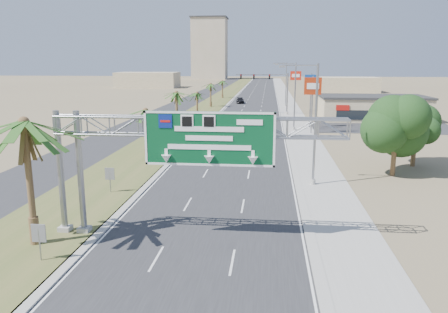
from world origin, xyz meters
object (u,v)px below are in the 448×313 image
car_left_lane (214,148)px  store_building (372,109)px  pole_sign_blue (311,87)px  car_mid_lane (246,117)px  sign_gantry (182,136)px  pole_sign_red_far (296,79)px  car_right_lane (266,119)px  car_far (240,101)px  signal_mast (277,90)px  pole_sign_red_near (313,89)px  palm_near (24,123)px

car_left_lane → store_building: bearing=54.1°
car_left_lane → pole_sign_blue: size_ratio=0.48×
store_building → car_mid_lane: size_ratio=3.69×
sign_gantry → pole_sign_blue: (11.16, 45.05, 0.26)m
car_mid_lane → pole_sign_red_far: size_ratio=0.58×
car_mid_lane → car_right_lane: 3.54m
car_left_lane → car_right_lane: size_ratio=0.84×
car_left_lane → pole_sign_red_far: size_ratio=0.47×
car_far → signal_mast: bearing=-75.5°
pole_sign_red_near → pole_sign_blue: size_ratio=0.97×
car_far → pole_sign_blue: 42.59m
store_building → car_right_lane: size_ratio=3.79×
pole_sign_blue → car_mid_lane: bearing=149.6°
car_left_lane → car_mid_lane: car_mid_lane is taller
car_far → pole_sign_red_far: (12.45, -17.61, 6.02)m
pole_sign_red_near → car_left_lane: bearing=-128.1°
pole_sign_blue → pole_sign_red_far: 22.41m
sign_gantry → palm_near: (-8.14, -1.93, 0.87)m
car_far → sign_gantry: bearing=-94.5°
signal_mast → car_right_lane: bearing=-99.1°
pole_sign_blue → car_right_lane: bearing=143.6°
pole_sign_red_far → pole_sign_blue: bearing=-87.2°
store_building → pole_sign_red_near: pole_sign_red_near is taller
store_building → car_right_lane: (-18.75, -5.96, -1.34)m
palm_near → car_mid_lane: 54.12m
car_left_lane → pole_sign_blue: 25.19m
palm_near → car_right_lane: palm_near is taller
car_right_lane → pole_sign_blue: size_ratio=0.57×
signal_mast → pole_sign_blue: pole_sign_blue is taller
car_mid_lane → car_far: car_mid_lane is taller
palm_near → sign_gantry: bearing=13.3°
store_building → car_left_lane: bearing=-127.0°
palm_near → signal_mast: (14.37, 63.97, -2.08)m
sign_gantry → car_left_lane: 24.48m
car_right_lane → pole_sign_red_near: size_ratio=0.58×
palm_near → store_building: 66.04m
store_building → pole_sign_blue: (-11.90, -11.02, 4.31)m
car_right_lane → palm_near: bearing=-98.7°
palm_near → car_right_lane: size_ratio=1.76×
pole_sign_blue → car_far: bearing=108.7°
car_right_lane → pole_sign_red_near: bearing=-54.2°
palm_near → store_building: size_ratio=0.46×
palm_near → car_far: bearing=86.2°
car_right_lane → signal_mast: bearing=85.6°
sign_gantry → signal_mast: 62.37m
pole_sign_red_near → sign_gantry: bearing=-105.5°
sign_gantry → store_building: size_ratio=0.93×
palm_near → pole_sign_blue: bearing=67.7°
car_mid_lane → pole_sign_red_far: pole_sign_red_far is taller
signal_mast → car_mid_lane: 12.84m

